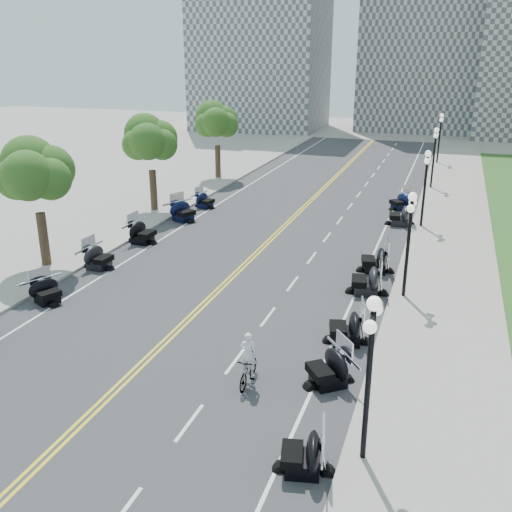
% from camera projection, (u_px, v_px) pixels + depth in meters
% --- Properties ---
extents(ground, '(160.00, 160.00, 0.00)m').
position_uv_depth(ground, '(201.00, 307.00, 25.94)').
color(ground, gray).
extents(road, '(16.00, 90.00, 0.01)m').
position_uv_depth(road, '(269.00, 242.00, 34.83)').
color(road, '#333335').
rests_on(road, ground).
extents(centerline_yellow_a, '(0.12, 90.00, 0.00)m').
position_uv_depth(centerline_yellow_a, '(267.00, 241.00, 34.87)').
color(centerline_yellow_a, yellow).
rests_on(centerline_yellow_a, road).
extents(centerline_yellow_b, '(0.12, 90.00, 0.00)m').
position_uv_depth(centerline_yellow_b, '(270.00, 242.00, 34.79)').
color(centerline_yellow_b, yellow).
rests_on(centerline_yellow_b, road).
extents(edge_line_north, '(0.12, 90.00, 0.00)m').
position_uv_depth(edge_line_north, '(374.00, 253.00, 32.87)').
color(edge_line_north, white).
rests_on(edge_line_north, road).
extents(edge_line_south, '(0.12, 90.00, 0.00)m').
position_uv_depth(edge_line_south, '(174.00, 231.00, 36.80)').
color(edge_line_south, white).
rests_on(edge_line_south, road).
extents(lane_dash_4, '(0.12, 2.00, 0.00)m').
position_uv_depth(lane_dash_4, '(190.00, 422.00, 17.84)').
color(lane_dash_4, white).
rests_on(lane_dash_4, road).
extents(lane_dash_5, '(0.12, 2.00, 0.00)m').
position_uv_depth(lane_dash_5, '(235.00, 361.00, 21.40)').
color(lane_dash_5, white).
rests_on(lane_dash_5, road).
extents(lane_dash_6, '(0.12, 2.00, 0.00)m').
position_uv_depth(lane_dash_6, '(268.00, 317.00, 24.95)').
color(lane_dash_6, white).
rests_on(lane_dash_6, road).
extents(lane_dash_7, '(0.12, 2.00, 0.00)m').
position_uv_depth(lane_dash_7, '(293.00, 284.00, 28.51)').
color(lane_dash_7, white).
rests_on(lane_dash_7, road).
extents(lane_dash_8, '(0.12, 2.00, 0.00)m').
position_uv_depth(lane_dash_8, '(312.00, 258.00, 32.07)').
color(lane_dash_8, white).
rests_on(lane_dash_8, road).
extents(lane_dash_9, '(0.12, 2.00, 0.00)m').
position_uv_depth(lane_dash_9, '(327.00, 237.00, 35.63)').
color(lane_dash_9, white).
rests_on(lane_dash_9, road).
extents(lane_dash_10, '(0.12, 2.00, 0.00)m').
position_uv_depth(lane_dash_10, '(340.00, 220.00, 39.19)').
color(lane_dash_10, white).
rests_on(lane_dash_10, road).
extents(lane_dash_11, '(0.12, 2.00, 0.00)m').
position_uv_depth(lane_dash_11, '(350.00, 206.00, 42.74)').
color(lane_dash_11, white).
rests_on(lane_dash_11, road).
extents(lane_dash_12, '(0.12, 2.00, 0.00)m').
position_uv_depth(lane_dash_12, '(359.00, 194.00, 46.30)').
color(lane_dash_12, white).
rests_on(lane_dash_12, road).
extents(lane_dash_13, '(0.12, 2.00, 0.00)m').
position_uv_depth(lane_dash_13, '(366.00, 184.00, 49.86)').
color(lane_dash_13, white).
rests_on(lane_dash_13, road).
extents(lane_dash_14, '(0.12, 2.00, 0.00)m').
position_uv_depth(lane_dash_14, '(373.00, 175.00, 53.42)').
color(lane_dash_14, white).
rests_on(lane_dash_14, road).
extents(lane_dash_15, '(0.12, 2.00, 0.00)m').
position_uv_depth(lane_dash_15, '(379.00, 168.00, 56.97)').
color(lane_dash_15, white).
rests_on(lane_dash_15, road).
extents(lane_dash_16, '(0.12, 2.00, 0.00)m').
position_uv_depth(lane_dash_16, '(384.00, 161.00, 60.53)').
color(lane_dash_16, white).
rests_on(lane_dash_16, road).
extents(lane_dash_17, '(0.12, 2.00, 0.00)m').
position_uv_depth(lane_dash_17, '(388.00, 155.00, 64.09)').
color(lane_dash_17, white).
rests_on(lane_dash_17, road).
extents(lane_dash_18, '(0.12, 2.00, 0.00)m').
position_uv_depth(lane_dash_18, '(392.00, 149.00, 67.65)').
color(lane_dash_18, white).
rests_on(lane_dash_18, road).
extents(lane_dash_19, '(0.12, 2.00, 0.00)m').
position_uv_depth(lane_dash_19, '(396.00, 144.00, 71.20)').
color(lane_dash_19, white).
rests_on(lane_dash_19, road).
extents(sidewalk_north, '(5.00, 90.00, 0.15)m').
position_uv_depth(sidewalk_north, '(449.00, 260.00, 31.58)').
color(sidewalk_north, '#9E9991').
rests_on(sidewalk_north, ground).
extents(sidewalk_south, '(5.00, 90.00, 0.15)m').
position_uv_depth(sidewalk_south, '(119.00, 224.00, 38.04)').
color(sidewalk_south, '#9E9991').
rests_on(sidewalk_south, ground).
extents(distant_block_a, '(18.00, 14.00, 26.00)m').
position_uv_depth(distant_block_a, '(261.00, 36.00, 82.21)').
color(distant_block_a, gray).
rests_on(distant_block_a, ground).
extents(distant_block_b, '(16.00, 12.00, 30.00)m').
position_uv_depth(distant_block_b, '(423.00, 21.00, 80.11)').
color(distant_block_b, gray).
rests_on(distant_block_b, ground).
extents(street_lamp_1, '(0.50, 1.20, 4.90)m').
position_uv_depth(street_lamp_1, '(368.00, 382.00, 15.30)').
color(street_lamp_1, black).
rests_on(street_lamp_1, sidewalk_north).
extents(street_lamp_2, '(0.50, 1.20, 4.90)m').
position_uv_depth(street_lamp_2, '(408.00, 246.00, 25.98)').
color(street_lamp_2, black).
rests_on(street_lamp_2, sidewalk_north).
extents(street_lamp_3, '(0.50, 1.20, 4.90)m').
position_uv_depth(street_lamp_3, '(425.00, 189.00, 36.65)').
color(street_lamp_3, black).
rests_on(street_lamp_3, sidewalk_north).
extents(street_lamp_4, '(0.50, 1.20, 4.90)m').
position_uv_depth(street_lamp_4, '(434.00, 158.00, 47.32)').
color(street_lamp_4, black).
rests_on(street_lamp_4, sidewalk_north).
extents(street_lamp_5, '(0.50, 1.20, 4.90)m').
position_uv_depth(street_lamp_5, '(439.00, 139.00, 58.00)').
color(street_lamp_5, black).
rests_on(street_lamp_5, sidewalk_north).
extents(tree_2, '(4.80, 4.80, 9.20)m').
position_uv_depth(tree_2, '(36.00, 180.00, 29.19)').
color(tree_2, '#235619').
rests_on(tree_2, sidewalk_south).
extents(tree_3, '(4.80, 4.80, 9.20)m').
position_uv_depth(tree_3, '(151.00, 146.00, 39.86)').
color(tree_3, '#235619').
rests_on(tree_3, sidewalk_south).
extents(tree_4, '(4.80, 4.80, 9.20)m').
position_uv_depth(tree_4, '(217.00, 126.00, 50.53)').
color(tree_4, '#235619').
rests_on(tree_4, sidewalk_south).
extents(motorcycle_n_3, '(2.23, 2.23, 1.31)m').
position_uv_depth(motorcycle_n_3, '(303.00, 451.00, 15.58)').
color(motorcycle_n_3, black).
rests_on(motorcycle_n_3, road).
extents(motorcycle_n_4, '(2.86, 2.86, 1.43)m').
position_uv_depth(motorcycle_n_4, '(328.00, 366.00, 19.67)').
color(motorcycle_n_4, black).
rests_on(motorcycle_n_4, road).
extents(motorcycle_n_5, '(2.52, 2.52, 1.46)m').
position_uv_depth(motorcycle_n_5, '(347.00, 326.00, 22.53)').
color(motorcycle_n_5, black).
rests_on(motorcycle_n_5, road).
extents(motorcycle_n_6, '(2.52, 2.52, 1.54)m').
position_uv_depth(motorcycle_n_6, '(367.00, 279.00, 27.12)').
color(motorcycle_n_6, black).
rests_on(motorcycle_n_6, road).
extents(motorcycle_n_7, '(2.51, 2.51, 1.49)m').
position_uv_depth(motorcycle_n_7, '(375.00, 258.00, 29.82)').
color(motorcycle_n_7, black).
rests_on(motorcycle_n_7, road).
extents(motorcycle_n_9, '(2.39, 2.39, 1.52)m').
position_uv_depth(motorcycle_n_9, '(400.00, 214.00, 37.89)').
color(motorcycle_n_9, black).
rests_on(motorcycle_n_9, road).
extents(motorcycle_n_10, '(2.74, 2.74, 1.36)m').
position_uv_depth(motorcycle_n_10, '(400.00, 200.00, 41.70)').
color(motorcycle_n_10, black).
rests_on(motorcycle_n_10, road).
extents(motorcycle_s_5, '(2.43, 2.43, 1.27)m').
position_uv_depth(motorcycle_s_5, '(46.00, 290.00, 26.16)').
color(motorcycle_s_5, black).
rests_on(motorcycle_s_5, road).
extents(motorcycle_s_6, '(2.10, 2.10, 1.40)m').
position_uv_depth(motorcycle_s_6, '(98.00, 256.00, 30.30)').
color(motorcycle_s_6, black).
rests_on(motorcycle_s_6, road).
extents(motorcycle_s_7, '(2.23, 2.23, 1.49)m').
position_uv_depth(motorcycle_s_7, '(142.00, 231.00, 34.36)').
color(motorcycle_s_7, black).
rests_on(motorcycle_s_7, road).
extents(motorcycle_s_8, '(2.89, 2.89, 1.52)m').
position_uv_depth(motorcycle_s_8, '(183.00, 210.00, 38.85)').
color(motorcycle_s_8, black).
rests_on(motorcycle_s_8, road).
extents(motorcycle_s_9, '(2.14, 2.14, 1.26)m').
position_uv_depth(motorcycle_s_9, '(205.00, 199.00, 42.18)').
color(motorcycle_s_9, black).
rests_on(motorcycle_s_9, road).
extents(bicycle, '(0.57, 1.85, 1.10)m').
position_uv_depth(bicycle, '(248.00, 370.00, 19.76)').
color(bicycle, '#A51414').
rests_on(bicycle, road).
extents(cyclist_rider, '(0.60, 0.39, 1.64)m').
position_uv_depth(cyclist_rider, '(248.00, 335.00, 19.29)').
color(cyclist_rider, silver).
rests_on(cyclist_rider, bicycle).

